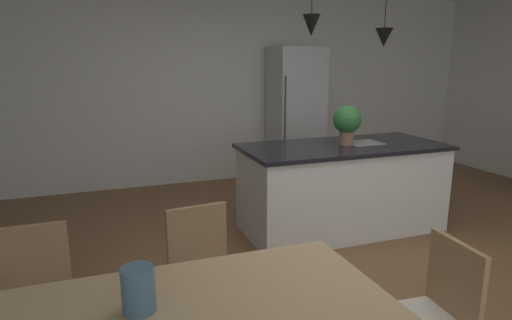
{
  "coord_description": "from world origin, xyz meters",
  "views": [
    {
      "loc": [
        -1.81,
        -2.92,
        1.74
      ],
      "look_at": [
        -0.72,
        0.06,
        1.01
      ],
      "focal_mm": 30.72,
      "sensor_mm": 36.0,
      "label": 1
    }
  ],
  "objects_px": {
    "chair_far_right": "(205,275)",
    "vase_on_dining_table": "(138,289)",
    "refrigerator": "(295,115)",
    "chair_far_left": "(33,304)",
    "kitchen_island": "(342,186)",
    "chair_kitchen_end": "(429,318)",
    "potted_plant_on_island": "(347,121)"
  },
  "relations": [
    {
      "from": "chair_far_right",
      "to": "vase_on_dining_table",
      "type": "bearing_deg",
      "value": -120.73
    },
    {
      "from": "chair_far_right",
      "to": "refrigerator",
      "type": "relative_size",
      "value": 0.45
    },
    {
      "from": "chair_far_left",
      "to": "kitchen_island",
      "type": "xyz_separation_m",
      "value": [
        2.73,
        1.41,
        -0.01
      ]
    },
    {
      "from": "chair_far_right",
      "to": "vase_on_dining_table",
      "type": "height_order",
      "value": "vase_on_dining_table"
    },
    {
      "from": "kitchen_island",
      "to": "refrigerator",
      "type": "height_order",
      "value": "refrigerator"
    },
    {
      "from": "kitchen_island",
      "to": "chair_far_right",
      "type": "bearing_deg",
      "value": -141.83
    },
    {
      "from": "chair_far_left",
      "to": "refrigerator",
      "type": "xyz_separation_m",
      "value": [
        3.12,
        3.4,
        0.49
      ]
    },
    {
      "from": "chair_far_left",
      "to": "kitchen_island",
      "type": "relative_size",
      "value": 0.42
    },
    {
      "from": "chair_far_left",
      "to": "refrigerator",
      "type": "height_order",
      "value": "refrigerator"
    },
    {
      "from": "chair_far_left",
      "to": "refrigerator",
      "type": "relative_size",
      "value": 0.45
    },
    {
      "from": "chair_far_right",
      "to": "vase_on_dining_table",
      "type": "xyz_separation_m",
      "value": [
        -0.44,
        -0.74,
        0.38
      ]
    },
    {
      "from": "chair_kitchen_end",
      "to": "kitchen_island",
      "type": "xyz_separation_m",
      "value": [
        0.84,
        2.24,
        -0.01
      ]
    },
    {
      "from": "chair_kitchen_end",
      "to": "vase_on_dining_table",
      "type": "height_order",
      "value": "vase_on_dining_table"
    },
    {
      "from": "refrigerator",
      "to": "vase_on_dining_table",
      "type": "height_order",
      "value": "refrigerator"
    },
    {
      "from": "refrigerator",
      "to": "potted_plant_on_island",
      "type": "height_order",
      "value": "refrigerator"
    },
    {
      "from": "refrigerator",
      "to": "chair_kitchen_end",
      "type": "bearing_deg",
      "value": -106.26
    },
    {
      "from": "kitchen_island",
      "to": "potted_plant_on_island",
      "type": "relative_size",
      "value": 5.2
    },
    {
      "from": "potted_plant_on_island",
      "to": "vase_on_dining_table",
      "type": "height_order",
      "value": "potted_plant_on_island"
    },
    {
      "from": "chair_far_left",
      "to": "chair_far_right",
      "type": "bearing_deg",
      "value": -0.02
    },
    {
      "from": "kitchen_island",
      "to": "potted_plant_on_island",
      "type": "xyz_separation_m",
      "value": [
        0.03,
        0.0,
        0.68
      ]
    },
    {
      "from": "kitchen_island",
      "to": "vase_on_dining_table",
      "type": "relative_size",
      "value": 11.14
    },
    {
      "from": "chair_kitchen_end",
      "to": "potted_plant_on_island",
      "type": "distance_m",
      "value": 2.5
    },
    {
      "from": "potted_plant_on_island",
      "to": "chair_far_left",
      "type": "bearing_deg",
      "value": -152.92
    },
    {
      "from": "chair_far_right",
      "to": "kitchen_island",
      "type": "relative_size",
      "value": 0.42
    },
    {
      "from": "chair_kitchen_end",
      "to": "potted_plant_on_island",
      "type": "xyz_separation_m",
      "value": [
        0.87,
        2.24,
        0.66
      ]
    },
    {
      "from": "chair_kitchen_end",
      "to": "vase_on_dining_table",
      "type": "xyz_separation_m",
      "value": [
        -1.39,
        0.09,
        0.38
      ]
    },
    {
      "from": "chair_far_left",
      "to": "vase_on_dining_table",
      "type": "height_order",
      "value": "vase_on_dining_table"
    },
    {
      "from": "potted_plant_on_island",
      "to": "vase_on_dining_table",
      "type": "bearing_deg",
      "value": -136.43
    },
    {
      "from": "kitchen_island",
      "to": "refrigerator",
      "type": "relative_size",
      "value": 1.08
    },
    {
      "from": "chair_far_right",
      "to": "chair_kitchen_end",
      "type": "height_order",
      "value": "same"
    },
    {
      "from": "chair_far_right",
      "to": "refrigerator",
      "type": "distance_m",
      "value": 4.07
    },
    {
      "from": "chair_far_right",
      "to": "refrigerator",
      "type": "bearing_deg",
      "value": 57.27
    }
  ]
}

